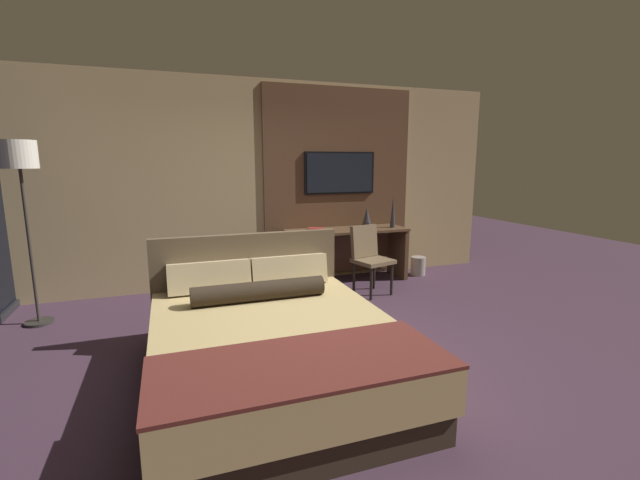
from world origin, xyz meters
TOP-DOWN VIEW (x-y plane):
  - ground_plane at (0.00, 0.00)m, footprint 16.00×16.00m
  - wall_back_tv_panel at (0.15, 2.59)m, footprint 7.20×0.09m
  - bed at (-0.50, -0.21)m, footprint 1.81×2.25m
  - desk at (1.17, 2.28)m, footprint 1.73×0.58m
  - tv at (1.17, 2.52)m, footprint 1.07×0.04m
  - desk_chair at (1.23, 1.63)m, footprint 0.54×0.54m
  - floor_lamp at (-2.58, 1.82)m, footprint 0.34×0.34m
  - vase_tall at (1.86, 2.16)m, footprint 0.08×0.08m
  - vase_short at (1.52, 2.32)m, footprint 0.15×0.15m
  - book at (0.73, 2.31)m, footprint 0.26×0.21m
  - waste_bin at (2.34, 2.18)m, footprint 0.22×0.22m

SIDE VIEW (x-z plane):
  - ground_plane at x=0.00m, z-range 0.00..0.00m
  - waste_bin at x=2.34m, z-range 0.00..0.28m
  - bed at x=-0.50m, z-range -0.21..0.81m
  - desk at x=1.17m, z-range 0.13..0.90m
  - desk_chair at x=1.23m, z-range 0.09..0.98m
  - book at x=0.73m, z-range 0.76..0.79m
  - vase_short at x=1.52m, z-range 0.76..1.05m
  - vase_tall at x=1.86m, z-range 0.76..1.24m
  - wall_back_tv_panel at x=0.15m, z-range 0.00..2.80m
  - tv at x=1.17m, z-range 1.24..1.85m
  - floor_lamp at x=-2.58m, z-range 0.66..2.58m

